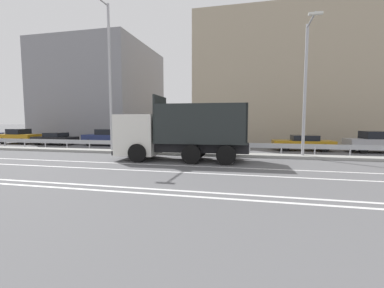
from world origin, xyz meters
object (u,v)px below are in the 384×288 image
street_lamp_2 (306,84)px  parked_car_2 (55,138)px  dump_truck (165,137)px  median_road_sign (222,136)px  parked_car_6 (303,142)px  parked_car_1 (20,136)px  parked_car_3 (107,137)px  parked_car_4 (160,138)px  parked_car_7 (377,142)px  street_lamp_1 (108,72)px  parked_car_5 (220,140)px

street_lamp_2 → parked_car_2: street_lamp_2 is taller
dump_truck → street_lamp_2: 9.00m
median_road_sign → parked_car_6: bearing=37.5°
street_lamp_2 → parked_car_1: street_lamp_2 is taller
street_lamp_2 → parked_car_3: street_lamp_2 is taller
dump_truck → parked_car_4: 8.02m
parked_car_2 → parked_car_6: parked_car_6 is taller
parked_car_6 → parked_car_7: bearing=-94.7°
parked_car_7 → street_lamp_1: bearing=-81.9°
dump_truck → street_lamp_1: bearing=62.0°
street_lamp_1 → parked_car_3: bearing=123.3°
parked_car_1 → parked_car_5: (20.46, -0.02, -0.07)m
parked_car_4 → parked_car_5: (5.37, -0.27, -0.06)m
parked_car_1 → parked_car_4: bearing=92.4°
dump_truck → parked_car_1: 19.44m
parked_car_6 → dump_truck: bearing=125.2°
parked_car_5 → parked_car_3: bearing=-93.1°
dump_truck → parked_car_1: size_ratio=1.98×
median_road_sign → parked_car_6: size_ratio=0.55×
parked_car_4 → parked_car_5: 5.38m
median_road_sign → parked_car_7: 11.60m
street_lamp_2 → parked_car_4: street_lamp_2 is taller
median_road_sign → parked_car_5: median_road_sign is taller
parked_car_1 → parked_car_3: parked_car_3 is taller
dump_truck → parked_car_3: (-8.27, 7.38, -0.60)m
parked_car_1 → parked_car_2: bearing=87.7°
parked_car_5 → parked_car_6: bearing=86.1°
street_lamp_1 → parked_car_1: (-13.07, 4.78, -5.04)m
dump_truck → parked_car_6: (8.91, 6.92, -0.74)m
dump_truck → parked_car_4: (-2.98, 7.42, -0.63)m
median_road_sign → parked_car_4: size_ratio=0.60×
parked_car_5 → street_lamp_1: bearing=-59.1°
median_road_sign → parked_car_5: 4.77m
parked_car_1 → parked_car_6: 26.98m
median_road_sign → street_lamp_2: street_lamp_2 is taller
street_lamp_2 → parked_car_7: (5.78, 4.36, -3.73)m
street_lamp_1 → parked_car_7: street_lamp_1 is taller
street_lamp_1 → parked_car_4: (2.02, 5.03, -5.05)m
street_lamp_2 → parked_car_1: bearing=169.6°
parked_car_2 → parked_car_5: bearing=-89.7°
median_road_sign → parked_car_1: size_ratio=0.64×
parked_car_4 → parked_car_1: bearing=-85.9°
median_road_sign → parked_car_7: bearing=21.6°
street_lamp_2 → median_road_sign: bearing=178.9°
street_lamp_1 → parked_car_6: bearing=18.0°
median_road_sign → parked_car_5: size_ratio=0.60×
street_lamp_1 → parked_car_4: bearing=68.2°
parked_car_4 → parked_car_7: 16.87m
parked_car_2 → parked_car_5: size_ratio=0.97×
parked_car_2 → parked_car_1: bearing=85.6°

